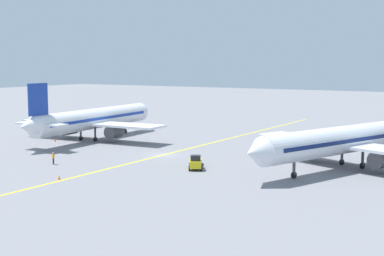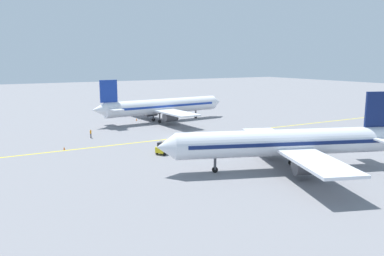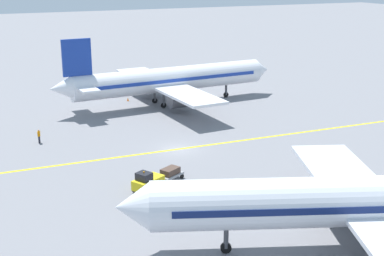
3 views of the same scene
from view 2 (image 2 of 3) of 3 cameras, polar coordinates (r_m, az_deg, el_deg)
name	(u,v)px [view 2 (image 2 of 3)]	position (r m, az deg, el deg)	size (l,w,h in m)	color
ground_plane	(175,138)	(72.49, -2.60, -1.60)	(400.00, 400.00, 0.00)	slate
apron_yellow_centreline	(175,138)	(72.49, -2.61, -1.59)	(0.40, 120.00, 0.01)	yellow
airplane_at_gate	(162,107)	(92.16, -4.60, 3.27)	(28.27, 35.53, 10.60)	white
airplane_adjacent_stand	(286,143)	(53.03, 14.20, -2.23)	(28.04, 34.28, 10.60)	silver
baggage_tug_white	(164,148)	(60.67, -4.30, -3.10)	(2.82, 3.35, 2.11)	gold
baggage_cart_trailing	(175,145)	(63.35, -2.58, -2.63)	(2.49, 2.95, 1.24)	gray
ground_crew_worker	(91,133)	(75.33, -15.18, -0.79)	(0.52, 0.37, 1.68)	#23232D
traffic_cone_near_nose	(64,148)	(66.79, -18.90, -2.94)	(0.32, 0.32, 0.55)	orange
traffic_cone_mid_apron	(137,119)	(94.79, -8.44, 1.29)	(0.32, 0.32, 0.55)	orange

